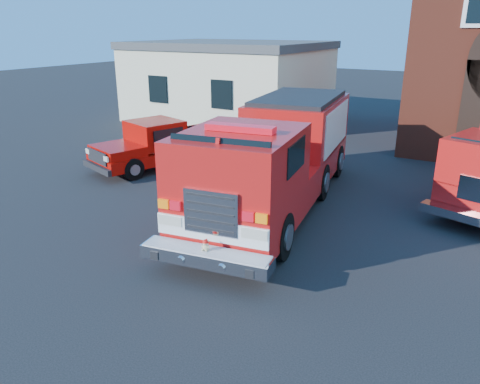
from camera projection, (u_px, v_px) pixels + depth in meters
The scene contains 4 objects.
ground at pixel (262, 224), 12.91m from camera, with size 100.00×100.00×0.00m, color black.
side_building at pixel (230, 80), 27.03m from camera, with size 10.20×8.20×4.35m.
fire_engine at pixel (277, 155), 13.76m from camera, with size 4.20×10.11×3.02m.
pickup_truck at pixel (162, 144), 18.06m from camera, with size 3.55×5.83×1.80m.
Camera 1 is at (5.48, -10.55, 5.15)m, focal length 35.00 mm.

